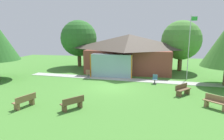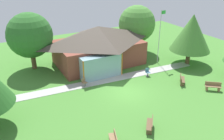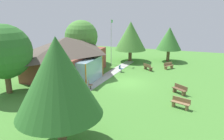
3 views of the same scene
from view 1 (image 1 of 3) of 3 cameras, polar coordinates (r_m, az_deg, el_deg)
name	(u,v)px [view 1 (image 1 of 3)]	position (r m, az deg, el deg)	size (l,w,h in m)	color
ground_plane	(112,87)	(17.42, -0.04, -5.03)	(44.00, 44.00, 0.00)	#478433
pavilion	(128,52)	(24.38, 4.85, 5.21)	(10.88, 8.02, 4.58)	brown
footpath	(118,79)	(20.38, 1.63, -2.63)	(20.01, 1.30, 0.03)	#ADADA8
flagpole	(189,45)	(21.31, 21.71, 6.81)	(0.64, 0.08, 6.49)	silver
bench_front_center	(73,103)	(12.66, -11.47, -9.58)	(1.29, 1.44, 0.84)	brown
bench_lawn_far_right	(216,103)	(14.20, 28.15, -8.41)	(1.45, 1.28, 0.84)	olive
bench_front_left	(25,101)	(13.97, -24.16, -8.37)	(0.90, 1.56, 0.84)	olive
bench_mid_right	(183,90)	(16.14, 19.98, -5.52)	(1.32, 1.41, 0.84)	brown
patio_chair_west	(88,74)	(20.95, -7.05, -1.21)	(0.57, 0.57, 0.86)	#8C6B4C
patio_chair_lawn_spare	(155,79)	(18.95, 12.45, -2.68)	(0.49, 0.49, 0.86)	teal
tree_behind_pavilion_right	(181,40)	(25.87, 19.62, 8.21)	(4.86, 4.86, 6.28)	brown
tree_behind_pavilion_left	(79,38)	(28.12, -9.70, 9.12)	(5.03, 5.03, 6.51)	brown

